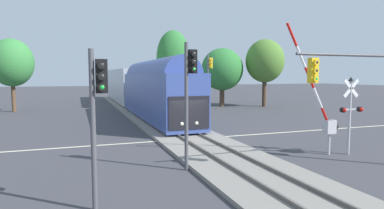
# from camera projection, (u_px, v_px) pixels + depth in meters

# --- Properties ---
(ground_plane) EXTENTS (220.00, 220.00, 0.00)m
(ground_plane) POSITION_uv_depth(u_px,v_px,m) (189.00, 139.00, 20.82)
(ground_plane) COLOR #3D3D42
(road_centre_stripe) EXTENTS (44.00, 0.20, 0.01)m
(road_centre_stripe) POSITION_uv_depth(u_px,v_px,m) (189.00, 139.00, 20.82)
(road_centre_stripe) COLOR beige
(road_centre_stripe) RESTS_ON ground
(railway_track) EXTENTS (4.40, 80.00, 0.32)m
(railway_track) POSITION_uv_depth(u_px,v_px,m) (189.00, 138.00, 20.81)
(railway_track) COLOR gray
(railway_track) RESTS_ON ground
(commuter_train) EXTENTS (3.04, 40.49, 5.16)m
(commuter_train) POSITION_uv_depth(u_px,v_px,m) (137.00, 86.00, 38.15)
(commuter_train) COLOR #384C93
(commuter_train) RESTS_ON railway_track
(crossing_gate_near) EXTENTS (3.31, 0.40, 6.56)m
(crossing_gate_near) POSITION_uv_depth(u_px,v_px,m) (325.00, 114.00, 16.47)
(crossing_gate_near) COLOR #B7B7BC
(crossing_gate_near) RESTS_ON ground
(crossing_signal_mast) EXTENTS (1.36, 0.44, 4.01)m
(crossing_signal_mast) POSITION_uv_depth(u_px,v_px,m) (350.00, 107.00, 16.55)
(crossing_signal_mast) COLOR #B2B2B7
(crossing_signal_mast) RESTS_ON ground
(traffic_signal_far_side) EXTENTS (0.53, 0.38, 6.04)m
(traffic_signal_far_side) POSITION_uv_depth(u_px,v_px,m) (209.00, 76.00, 31.03)
(traffic_signal_far_side) COLOR #4C4C51
(traffic_signal_far_side) RESTS_ON ground
(traffic_signal_near_right) EXTENTS (5.85, 0.38, 5.17)m
(traffic_signal_near_right) POSITION_uv_depth(u_px,v_px,m) (369.00, 79.00, 13.90)
(traffic_signal_near_right) COLOR #4C4C51
(traffic_signal_near_right) RESTS_ON ground
(traffic_signal_median) EXTENTS (0.53, 0.38, 5.46)m
(traffic_signal_median) POSITION_uv_depth(u_px,v_px,m) (189.00, 85.00, 13.69)
(traffic_signal_median) COLOR #4C4C51
(traffic_signal_median) RESTS_ON ground
(traffic_signal_near_left) EXTENTS (0.53, 0.38, 4.86)m
(traffic_signal_near_left) POSITION_uv_depth(u_px,v_px,m) (97.00, 103.00, 9.57)
(traffic_signal_near_left) COLOR #4C4C51
(traffic_signal_near_left) RESTS_ON ground
(elm_centre_background) EXTENTS (4.72, 4.72, 10.42)m
(elm_centre_background) POSITION_uv_depth(u_px,v_px,m) (173.00, 58.00, 46.08)
(elm_centre_background) COLOR #4C3828
(elm_centre_background) RESTS_ON ground
(oak_far_right) EXTENTS (5.43, 5.43, 7.58)m
(oak_far_right) POSITION_uv_depth(u_px,v_px,m) (222.00, 70.00, 42.14)
(oak_far_right) COLOR #4C3828
(oak_far_right) RESTS_ON ground
(maple_right_background) EXTENTS (4.97, 4.97, 8.71)m
(maple_right_background) POSITION_uv_depth(u_px,v_px,m) (265.00, 61.00, 41.93)
(maple_right_background) COLOR #4C3828
(maple_right_background) RESTS_ON ground
(pine_left_background) EXTENTS (4.57, 4.57, 8.09)m
(pine_left_background) POSITION_uv_depth(u_px,v_px,m) (12.00, 63.00, 35.71)
(pine_left_background) COLOR brown
(pine_left_background) RESTS_ON ground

